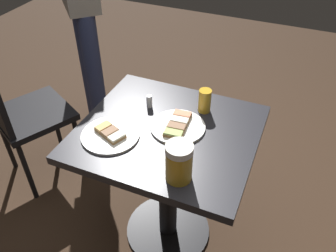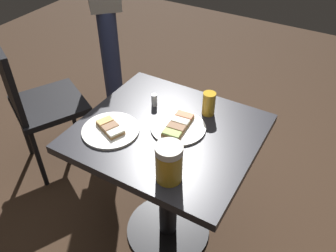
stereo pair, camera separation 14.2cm
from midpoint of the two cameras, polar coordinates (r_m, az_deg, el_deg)
The scene contains 8 objects.
ground_plane at distance 1.96m, azimuth 2.16°, elevation -16.67°, with size 6.00×6.00×0.00m, color #382619.
cafe_table at distance 1.54m, azimuth 2.64°, elevation -5.50°, with size 0.65×0.72×0.70m.
plate_near at distance 1.43m, azimuth 4.51°, elevation -0.22°, with size 0.23×0.23×0.03m.
plate_far at distance 1.43m, azimuth -6.59°, elevation -0.69°, with size 0.24×0.24×0.03m.
beer_mug at distance 1.19m, azimuth 3.61°, elevation -6.05°, with size 0.14×0.10×0.15m.
beer_glass_small at distance 1.50m, azimuth 9.39°, elevation 3.53°, with size 0.05×0.05×0.11m, color gold.
salt_shaker at distance 1.55m, azimuth 0.36°, elevation 4.18°, with size 0.03×0.03×0.06m, color silver.
cafe_chair at distance 2.07m, azimuth -19.06°, elevation 4.01°, with size 0.51×0.51×0.86m.
Camera 2 is at (0.95, 0.55, 1.62)m, focal length 37.28 mm.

